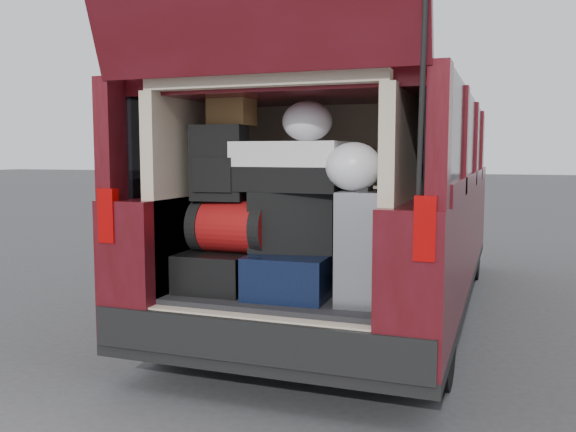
{
  "coord_description": "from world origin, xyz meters",
  "views": [
    {
      "loc": [
        1.21,
        -3.13,
        1.36
      ],
      "look_at": [
        0.0,
        0.2,
        1.0
      ],
      "focal_mm": 38.0,
      "sensor_mm": 36.0,
      "label": 1
    }
  ],
  "objects_px": {
    "backpack": "(219,163)",
    "silver_roller": "(364,247)",
    "navy_hardshell": "(293,274)",
    "red_duffel": "(232,227)",
    "black_hardshell": "(222,269)",
    "twotone_duffel": "(290,167)",
    "black_soft_case": "(294,221)"
  },
  "relations": [
    {
      "from": "silver_roller",
      "to": "twotone_duffel",
      "type": "bearing_deg",
      "value": 164.25
    },
    {
      "from": "navy_hardshell",
      "to": "red_duffel",
      "type": "xyz_separation_m",
      "value": [
        -0.39,
        -0.0,
        0.26
      ]
    },
    {
      "from": "red_duffel",
      "to": "backpack",
      "type": "distance_m",
      "value": 0.38
    },
    {
      "from": "black_hardshell",
      "to": "twotone_duffel",
      "type": "relative_size",
      "value": 0.89
    },
    {
      "from": "black_hardshell",
      "to": "red_duffel",
      "type": "bearing_deg",
      "value": -20.16
    },
    {
      "from": "twotone_duffel",
      "to": "navy_hardshell",
      "type": "bearing_deg",
      "value": -53.45
    },
    {
      "from": "black_hardshell",
      "to": "red_duffel",
      "type": "relative_size",
      "value": 1.21
    },
    {
      "from": "silver_roller",
      "to": "red_duffel",
      "type": "xyz_separation_m",
      "value": [
        -0.8,
        0.04,
        0.07
      ]
    },
    {
      "from": "black_hardshell",
      "to": "red_duffel",
      "type": "xyz_separation_m",
      "value": [
        0.08,
        -0.03,
        0.27
      ]
    },
    {
      "from": "twotone_duffel",
      "to": "black_hardshell",
      "type": "bearing_deg",
      "value": -172.31
    },
    {
      "from": "black_hardshell",
      "to": "backpack",
      "type": "height_order",
      "value": "backpack"
    },
    {
      "from": "black_hardshell",
      "to": "black_soft_case",
      "type": "relative_size",
      "value": 1.17
    },
    {
      "from": "navy_hardshell",
      "to": "backpack",
      "type": "bearing_deg",
      "value": 178.15
    },
    {
      "from": "silver_roller",
      "to": "backpack",
      "type": "bearing_deg",
      "value": 174.3
    },
    {
      "from": "navy_hardshell",
      "to": "black_soft_case",
      "type": "xyz_separation_m",
      "value": [
        -0.02,
        0.07,
        0.3
      ]
    },
    {
      "from": "backpack",
      "to": "red_duffel",
      "type": "bearing_deg",
      "value": -6.1
    },
    {
      "from": "backpack",
      "to": "silver_roller",
      "type": "bearing_deg",
      "value": -8.29
    },
    {
      "from": "silver_roller",
      "to": "twotone_duffel",
      "type": "xyz_separation_m",
      "value": [
        -0.46,
        0.1,
        0.43
      ]
    },
    {
      "from": "backpack",
      "to": "black_hardshell",
      "type": "bearing_deg",
      "value": 86.89
    },
    {
      "from": "backpack",
      "to": "twotone_duffel",
      "type": "height_order",
      "value": "backpack"
    },
    {
      "from": "red_duffel",
      "to": "black_hardshell",
      "type": "bearing_deg",
      "value": 162.93
    },
    {
      "from": "black_hardshell",
      "to": "black_soft_case",
      "type": "distance_m",
      "value": 0.54
    },
    {
      "from": "twotone_duffel",
      "to": "silver_roller",
      "type": "bearing_deg",
      "value": -10.01
    },
    {
      "from": "backpack",
      "to": "twotone_duffel",
      "type": "relative_size",
      "value": 0.7
    },
    {
      "from": "black_soft_case",
      "to": "backpack",
      "type": "relative_size",
      "value": 1.09
    },
    {
      "from": "black_soft_case",
      "to": "backpack",
      "type": "bearing_deg",
      "value": 179.3
    },
    {
      "from": "black_hardshell",
      "to": "silver_roller",
      "type": "distance_m",
      "value": 0.91
    },
    {
      "from": "backpack",
      "to": "black_soft_case",
      "type": "bearing_deg",
      "value": 2.55
    },
    {
      "from": "red_duffel",
      "to": "twotone_duffel",
      "type": "xyz_separation_m",
      "value": [
        0.34,
        0.07,
        0.36
      ]
    },
    {
      "from": "red_duffel",
      "to": "backpack",
      "type": "xyz_separation_m",
      "value": [
        -0.08,
        0.0,
        0.37
      ]
    },
    {
      "from": "black_hardshell",
      "to": "twotone_duffel",
      "type": "height_order",
      "value": "twotone_duffel"
    },
    {
      "from": "black_hardshell",
      "to": "twotone_duffel",
      "type": "bearing_deg",
      "value": 3.34
    }
  ]
}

